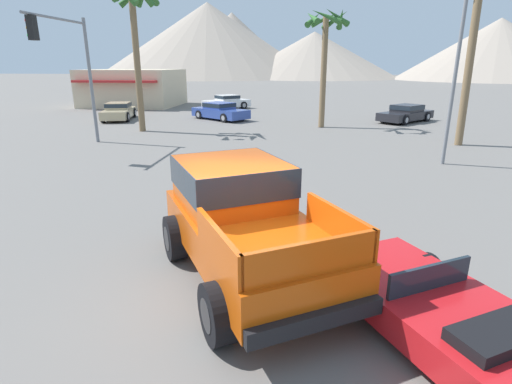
{
  "coord_description": "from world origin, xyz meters",
  "views": [
    {
      "loc": [
        1.05,
        -6.12,
        3.78
      ],
      "look_at": [
        0.17,
        1.32,
        1.38
      ],
      "focal_mm": 28.0,
      "sensor_mm": 36.0,
      "label": 1
    }
  ],
  "objects_px": {
    "orange_pickup_truck": "(243,216)",
    "parked_car_dark": "(406,113)",
    "palm_tree_leaning": "(480,0)",
    "street_lamp_post": "(463,20)",
    "red_convertible_car": "(453,321)",
    "palm_tree_short": "(326,38)",
    "palm_tree_tall": "(134,19)",
    "parked_car_tan": "(119,111)",
    "parked_car_white": "(227,102)",
    "parked_car_blue": "(220,111)",
    "traffic_light_main": "(68,56)"
  },
  "relations": [
    {
      "from": "parked_car_blue",
      "to": "red_convertible_car",
      "type": "bearing_deg",
      "value": 56.21
    },
    {
      "from": "orange_pickup_truck",
      "to": "palm_tree_leaning",
      "type": "xyz_separation_m",
      "value": [
        8.67,
        13.82,
        5.36
      ]
    },
    {
      "from": "traffic_light_main",
      "to": "street_lamp_post",
      "type": "relative_size",
      "value": 0.65
    },
    {
      "from": "parked_car_dark",
      "to": "parked_car_white",
      "type": "distance_m",
      "value": 15.41
    },
    {
      "from": "palm_tree_short",
      "to": "palm_tree_leaning",
      "type": "xyz_separation_m",
      "value": [
        6.49,
        -5.1,
        1.22
      ]
    },
    {
      "from": "parked_car_tan",
      "to": "parked_car_blue",
      "type": "bearing_deg",
      "value": 174.18
    },
    {
      "from": "parked_car_tan",
      "to": "palm_tree_tall",
      "type": "relative_size",
      "value": 0.55
    },
    {
      "from": "orange_pickup_truck",
      "to": "parked_car_white",
      "type": "distance_m",
      "value": 29.43
    },
    {
      "from": "parked_car_white",
      "to": "palm_tree_leaning",
      "type": "distance_m",
      "value": 21.67
    },
    {
      "from": "traffic_light_main",
      "to": "street_lamp_post",
      "type": "height_order",
      "value": "street_lamp_post"
    },
    {
      "from": "parked_car_blue",
      "to": "palm_tree_tall",
      "type": "distance_m",
      "value": 8.68
    },
    {
      "from": "orange_pickup_truck",
      "to": "palm_tree_short",
      "type": "xyz_separation_m",
      "value": [
        2.18,
        18.92,
        4.13
      ]
    },
    {
      "from": "traffic_light_main",
      "to": "palm_tree_leaning",
      "type": "xyz_separation_m",
      "value": [
        18.05,
        3.09,
        2.36
      ]
    },
    {
      "from": "palm_tree_tall",
      "to": "palm_tree_short",
      "type": "height_order",
      "value": "palm_tree_tall"
    },
    {
      "from": "orange_pickup_truck",
      "to": "parked_car_blue",
      "type": "xyz_separation_m",
      "value": [
        -4.92,
        21.7,
        -0.53
      ]
    },
    {
      "from": "orange_pickup_truck",
      "to": "palm_tree_tall",
      "type": "relative_size",
      "value": 0.62
    },
    {
      "from": "parked_car_tan",
      "to": "parked_car_white",
      "type": "bearing_deg",
      "value": -141.15
    },
    {
      "from": "parked_car_tan",
      "to": "traffic_light_main",
      "type": "distance_m",
      "value": 10.98
    },
    {
      "from": "orange_pickup_truck",
      "to": "parked_car_white",
      "type": "relative_size",
      "value": 1.21
    },
    {
      "from": "palm_tree_tall",
      "to": "traffic_light_main",
      "type": "bearing_deg",
      "value": -100.87
    },
    {
      "from": "palm_tree_tall",
      "to": "palm_tree_leaning",
      "type": "height_order",
      "value": "palm_tree_leaning"
    },
    {
      "from": "red_convertible_car",
      "to": "orange_pickup_truck",
      "type": "bearing_deg",
      "value": 121.65
    },
    {
      "from": "parked_car_blue",
      "to": "palm_tree_short",
      "type": "height_order",
      "value": "palm_tree_short"
    },
    {
      "from": "red_convertible_car",
      "to": "palm_tree_short",
      "type": "xyz_separation_m",
      "value": [
        -1.0,
        20.67,
        4.86
      ]
    },
    {
      "from": "orange_pickup_truck",
      "to": "parked_car_dark",
      "type": "relative_size",
      "value": 1.14
    },
    {
      "from": "orange_pickup_truck",
      "to": "parked_car_blue",
      "type": "height_order",
      "value": "orange_pickup_truck"
    },
    {
      "from": "red_convertible_car",
      "to": "parked_car_tan",
      "type": "bearing_deg",
      "value": 94.61
    },
    {
      "from": "parked_car_white",
      "to": "traffic_light_main",
      "type": "distance_m",
      "value": 18.81
    },
    {
      "from": "red_convertible_car",
      "to": "parked_car_dark",
      "type": "relative_size",
      "value": 1.01
    },
    {
      "from": "palm_tree_tall",
      "to": "street_lamp_post",
      "type": "bearing_deg",
      "value": -23.3
    },
    {
      "from": "orange_pickup_truck",
      "to": "parked_car_tan",
      "type": "distance_m",
      "value": 24.04
    },
    {
      "from": "red_convertible_car",
      "to": "street_lamp_post",
      "type": "distance_m",
      "value": 12.76
    },
    {
      "from": "red_convertible_car",
      "to": "street_lamp_post",
      "type": "height_order",
      "value": "street_lamp_post"
    },
    {
      "from": "parked_car_tan",
      "to": "red_convertible_car",
      "type": "bearing_deg",
      "value": 110.93
    },
    {
      "from": "red_convertible_car",
      "to": "parked_car_blue",
      "type": "relative_size",
      "value": 0.99
    },
    {
      "from": "orange_pickup_truck",
      "to": "parked_car_dark",
      "type": "height_order",
      "value": "orange_pickup_truck"
    },
    {
      "from": "red_convertible_car",
      "to": "palm_tree_short",
      "type": "bearing_deg",
      "value": 63.24
    },
    {
      "from": "parked_car_tan",
      "to": "traffic_light_main",
      "type": "bearing_deg",
      "value": 91.87
    },
    {
      "from": "parked_car_dark",
      "to": "parked_car_tan",
      "type": "bearing_deg",
      "value": 46.63
    },
    {
      "from": "parked_car_dark",
      "to": "street_lamp_post",
      "type": "relative_size",
      "value": 0.5
    },
    {
      "from": "palm_tree_leaning",
      "to": "street_lamp_post",
      "type": "bearing_deg",
      "value": -115.69
    },
    {
      "from": "parked_car_tan",
      "to": "palm_tree_short",
      "type": "relative_size",
      "value": 0.65
    },
    {
      "from": "parked_car_tan",
      "to": "street_lamp_post",
      "type": "height_order",
      "value": "street_lamp_post"
    },
    {
      "from": "parked_car_dark",
      "to": "street_lamp_post",
      "type": "bearing_deg",
      "value": 126.73
    },
    {
      "from": "palm_tree_leaning",
      "to": "orange_pickup_truck",
      "type": "bearing_deg",
      "value": -122.11
    },
    {
      "from": "traffic_light_main",
      "to": "palm_tree_leaning",
      "type": "distance_m",
      "value": 18.47
    },
    {
      "from": "orange_pickup_truck",
      "to": "parked_car_white",
      "type": "xyz_separation_m",
      "value": [
        -5.79,
        28.85,
        -0.52
      ]
    },
    {
      "from": "parked_car_tan",
      "to": "street_lamp_post",
      "type": "distance_m",
      "value": 22.31
    },
    {
      "from": "palm_tree_leaning",
      "to": "palm_tree_short",
      "type": "bearing_deg",
      "value": 141.81
    },
    {
      "from": "palm_tree_tall",
      "to": "palm_tree_leaning",
      "type": "bearing_deg",
      "value": -7.22
    }
  ]
}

